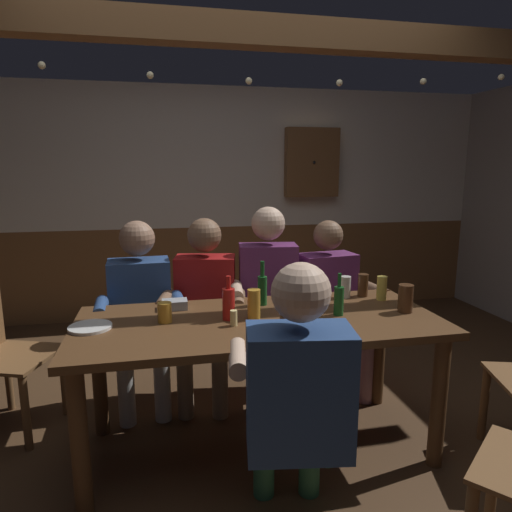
% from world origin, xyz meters
% --- Properties ---
extents(ground_plane, '(7.01, 7.01, 0.00)m').
position_xyz_m(ground_plane, '(0.00, 0.00, 0.00)').
color(ground_plane, '#4C331E').
extents(back_wall_upper, '(5.84, 0.12, 1.40)m').
position_xyz_m(back_wall_upper, '(0.00, 2.48, 1.62)').
color(back_wall_upper, silver).
extents(back_wall_wainscot, '(5.84, 0.12, 0.93)m').
position_xyz_m(back_wall_wainscot, '(0.00, 2.48, 0.46)').
color(back_wall_wainscot, brown).
rests_on(back_wall_wainscot, ground_plane).
extents(ceiling_beam, '(5.26, 0.14, 0.16)m').
position_xyz_m(ceiling_beam, '(0.00, 0.32, 2.24)').
color(ceiling_beam, brown).
extents(dining_table, '(1.90, 0.82, 0.75)m').
position_xyz_m(dining_table, '(0.00, 0.00, 0.65)').
color(dining_table, brown).
rests_on(dining_table, ground_plane).
extents(person_0, '(0.54, 0.54, 1.20)m').
position_xyz_m(person_0, '(-0.64, 0.65, 0.67)').
color(person_0, '#2D4C84').
rests_on(person_0, ground_plane).
extents(person_1, '(0.57, 0.57, 1.21)m').
position_xyz_m(person_1, '(-0.23, 0.64, 0.67)').
color(person_1, '#AD1919').
rests_on(person_1, ground_plane).
extents(person_2, '(0.56, 0.55, 1.28)m').
position_xyz_m(person_2, '(0.20, 0.64, 0.70)').
color(person_2, '#6B2D66').
rests_on(person_2, ground_plane).
extents(person_3, '(0.56, 0.57, 1.18)m').
position_xyz_m(person_3, '(0.65, 0.63, 0.65)').
color(person_3, '#6B2D66').
rests_on(person_3, ground_plane).
extents(person_4, '(0.57, 0.58, 1.20)m').
position_xyz_m(person_4, '(0.01, -0.64, 0.67)').
color(person_4, '#2D4C84').
rests_on(person_4, ground_plane).
extents(table_candle, '(0.04, 0.04, 0.08)m').
position_xyz_m(table_candle, '(-0.15, -0.08, 0.79)').
color(table_candle, '#F9E08C').
rests_on(table_candle, dining_table).
extents(condiment_caddy, '(0.14, 0.10, 0.05)m').
position_xyz_m(condiment_caddy, '(-0.43, 0.27, 0.78)').
color(condiment_caddy, '#B2B7BC').
rests_on(condiment_caddy, dining_table).
extents(plate_0, '(0.21, 0.21, 0.01)m').
position_xyz_m(plate_0, '(-0.85, 0.03, 0.76)').
color(plate_0, white).
rests_on(plate_0, dining_table).
extents(bottle_0, '(0.05, 0.05, 0.26)m').
position_xyz_m(bottle_0, '(0.07, 0.24, 0.85)').
color(bottle_0, '#195923').
rests_on(bottle_0, dining_table).
extents(bottle_1, '(0.07, 0.07, 0.23)m').
position_xyz_m(bottle_1, '(-0.16, 0.02, 0.84)').
color(bottle_1, red).
rests_on(bottle_1, dining_table).
extents(bottle_2, '(0.05, 0.05, 0.23)m').
position_xyz_m(bottle_2, '(0.43, -0.03, 0.84)').
color(bottle_2, '#195923').
rests_on(bottle_2, dining_table).
extents(pint_glass_0, '(0.08, 0.08, 0.12)m').
position_xyz_m(pint_glass_0, '(0.09, -0.23, 0.82)').
color(pint_glass_0, '#4C2D19').
rests_on(pint_glass_0, dining_table).
extents(pint_glass_1, '(0.08, 0.08, 0.15)m').
position_xyz_m(pint_glass_1, '(0.81, -0.05, 0.83)').
color(pint_glass_1, '#4C2D19').
rests_on(pint_glass_1, dining_table).
extents(pint_glass_2, '(0.07, 0.07, 0.16)m').
position_xyz_m(pint_glass_2, '(-0.03, 0.01, 0.83)').
color(pint_glass_2, gold).
rests_on(pint_glass_2, dining_table).
extents(pint_glass_3, '(0.06, 0.06, 0.14)m').
position_xyz_m(pint_glass_3, '(0.79, 0.19, 0.82)').
color(pint_glass_3, '#E5C64C').
rests_on(pint_glass_3, dining_table).
extents(pint_glass_4, '(0.06, 0.06, 0.14)m').
position_xyz_m(pint_glass_4, '(0.71, 0.28, 0.82)').
color(pint_glass_4, '#4C2D19').
rests_on(pint_glass_4, dining_table).
extents(pint_glass_5, '(0.06, 0.06, 0.13)m').
position_xyz_m(pint_glass_5, '(0.60, 0.28, 0.82)').
color(pint_glass_5, white).
rests_on(pint_glass_5, dining_table).
extents(pint_glass_6, '(0.07, 0.07, 0.10)m').
position_xyz_m(pint_glass_6, '(-0.49, 0.05, 0.80)').
color(pint_glass_6, gold).
rests_on(pint_glass_6, dining_table).
extents(wall_dart_cabinet, '(0.56, 0.15, 0.70)m').
position_xyz_m(wall_dart_cabinet, '(1.06, 2.35, 1.58)').
color(wall_dart_cabinet, brown).
extents(string_lights, '(4.12, 0.04, 0.17)m').
position_xyz_m(string_lights, '(0.00, 0.27, 2.04)').
color(string_lights, '#F9EAB2').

